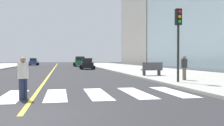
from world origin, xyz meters
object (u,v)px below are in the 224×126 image
car_blue_second (34,62)px  pedestrian_crossing (23,76)px  pedestrian_waiting_east (184,66)px  car_yellow_third (79,61)px  car_green_fourth (80,62)px  park_bench (152,69)px  traffic_light_near_corner (178,30)px  car_black_nearest (87,64)px

car_blue_second → pedestrian_crossing: car_blue_second is taller
car_blue_second → pedestrian_waiting_east: bearing=-71.5°
car_yellow_third → car_green_fourth: (-0.47, -10.84, 0.02)m
park_bench → pedestrian_crossing: size_ratio=1.11×
pedestrian_waiting_east → traffic_light_near_corner: bearing=-173.0°
car_yellow_third → car_green_fourth: 10.85m
car_blue_second → pedestrian_crossing: 52.59m
park_bench → car_yellow_third: bearing=2.8°
pedestrian_crossing → pedestrian_waiting_east: 11.02m
car_yellow_third → pedestrian_crossing: car_yellow_third is taller
car_yellow_third → traffic_light_near_corner: 48.89m
car_blue_second → car_green_fourth: car_green_fourth is taller
pedestrian_crossing → car_blue_second: bearing=-134.5°
traffic_light_near_corner → pedestrian_waiting_east: bearing=-129.9°
car_yellow_third → pedestrian_crossing: bearing=86.2°
car_green_fourth → pedestrian_waiting_east: bearing=99.0°
car_blue_second → traffic_light_near_corner: 50.09m
car_blue_second → car_yellow_third: bearing=4.4°
car_yellow_third → pedestrian_waiting_east: (3.83, -47.49, 0.12)m
car_blue_second → park_bench: car_blue_second is taller
car_green_fourth → car_black_nearest: bearing=92.3°
park_bench → car_black_nearest: bearing=10.5°
car_blue_second → pedestrian_crossing: bearing=-83.3°
car_blue_second → car_yellow_third: car_yellow_third is taller
car_blue_second → pedestrian_crossing: (4.95, -52.36, 0.11)m
car_black_nearest → traffic_light_near_corner: (3.24, -23.59, 2.54)m
car_yellow_third → pedestrian_waiting_east: size_ratio=2.77×
park_bench → pedestrian_waiting_east: bearing=-175.0°
pedestrian_waiting_east → pedestrian_crossing: bearing=166.5°
car_green_fourth → traffic_light_near_corner: traffic_light_near_corner is taller
pedestrian_waiting_east → park_bench: bearing=53.4°
car_blue_second → park_bench: size_ratio=2.12×
traffic_light_near_corner → park_bench: bearing=-94.9°
traffic_light_near_corner → car_black_nearest: bearing=-82.2°
car_black_nearest → car_green_fourth: size_ratio=0.82×
car_black_nearest → car_blue_second: car_blue_second is taller
pedestrian_crossing → pedestrian_waiting_east: (9.58, 5.45, 0.15)m
park_bench → pedestrian_crossing: bearing=136.9°
car_yellow_third → park_bench: car_yellow_third is taller
traffic_light_near_corner → car_yellow_third: bearing=-86.7°
park_bench → traffic_light_near_corner: bearing=173.5°
car_black_nearest → car_green_fourth: 14.32m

